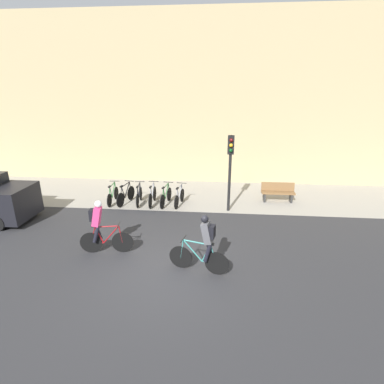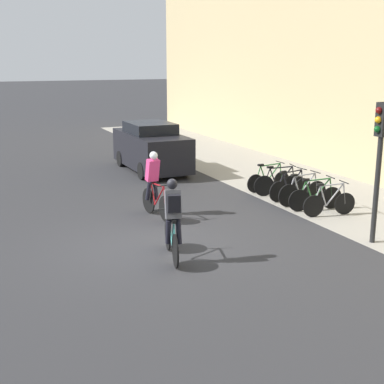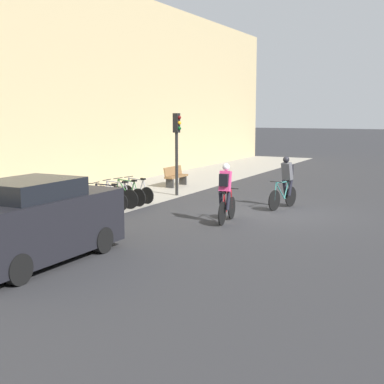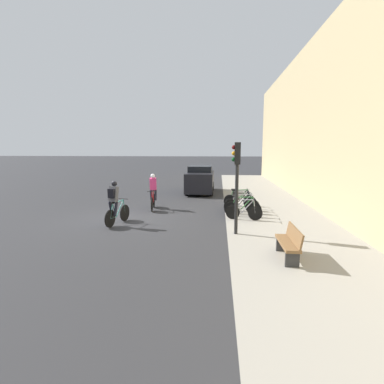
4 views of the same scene
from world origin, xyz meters
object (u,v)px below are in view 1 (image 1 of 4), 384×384
(cyclist_grey, at_px, (205,243))
(traffic_light_pole, at_px, (230,160))
(parked_bike_2, at_px, (139,196))
(parked_bike_3, at_px, (152,196))
(bench, at_px, (278,192))
(parked_bike_4, at_px, (166,196))
(parked_bike_5, at_px, (179,197))
(parked_bike_0, at_px, (113,195))
(parked_bike_1, at_px, (126,195))
(cyclist_pink, at_px, (100,226))

(cyclist_grey, height_order, traffic_light_pole, traffic_light_pole)
(cyclist_grey, height_order, parked_bike_2, cyclist_grey)
(cyclist_grey, height_order, parked_bike_3, cyclist_grey)
(parked_bike_2, xyz_separation_m, bench, (6.40, 0.88, 0.08))
(parked_bike_4, distance_m, traffic_light_pole, 3.43)
(cyclist_grey, distance_m, parked_bike_5, 5.40)
(cyclist_grey, distance_m, parked_bike_0, 6.90)
(cyclist_grey, height_order, parked_bike_4, cyclist_grey)
(cyclist_grey, relative_size, traffic_light_pole, 0.55)
(parked_bike_1, xyz_separation_m, bench, (7.02, 0.88, 0.07))
(parked_bike_3, bearing_deg, parked_bike_0, -179.96)
(cyclist_grey, xyz_separation_m, parked_bike_3, (-2.65, 5.19, -0.54))
(cyclist_grey, height_order, parked_bike_0, cyclist_grey)
(parked_bike_1, height_order, traffic_light_pole, traffic_light_pole)
(parked_bike_4, relative_size, bench, 1.09)
(parked_bike_1, xyz_separation_m, parked_bike_2, (0.62, -0.00, -0.01))
(cyclist_pink, relative_size, parked_bike_5, 1.15)
(parked_bike_5, bearing_deg, traffic_light_pole, -12.06)
(parked_bike_1, distance_m, bench, 7.08)
(cyclist_pink, xyz_separation_m, parked_bike_5, (1.94, 4.38, -0.56))
(parked_bike_4, relative_size, parked_bike_5, 1.07)
(cyclist_grey, xyz_separation_m, parked_bike_0, (-4.51, 5.19, -0.57))
(parked_bike_1, bearing_deg, parked_bike_4, -0.02)
(cyclist_pink, distance_m, parked_bike_3, 4.47)
(cyclist_pink, height_order, traffic_light_pole, traffic_light_pole)
(parked_bike_0, bearing_deg, parked_bike_4, 0.01)
(cyclist_pink, xyz_separation_m, parked_bike_0, (-1.17, 4.38, -0.57))
(parked_bike_3, distance_m, parked_bike_4, 0.62)
(cyclist_pink, bearing_deg, parked_bike_3, 80.99)
(parked_bike_0, bearing_deg, parked_bike_5, 0.02)
(parked_bike_0, bearing_deg, parked_bike_1, 0.11)
(cyclist_pink, height_order, parked_bike_3, cyclist_pink)
(cyclist_grey, xyz_separation_m, traffic_light_pole, (0.80, 4.72, 1.33))
(cyclist_grey, bearing_deg, traffic_light_pole, 80.33)
(cyclist_pink, distance_m, parked_bike_1, 4.45)
(parked_bike_1, bearing_deg, parked_bike_0, -179.89)
(cyclist_pink, bearing_deg, parked_bike_5, 66.15)
(parked_bike_0, xyz_separation_m, bench, (7.64, 0.88, 0.09))
(parked_bike_0, xyz_separation_m, traffic_light_pole, (5.32, -0.47, 1.89))
(parked_bike_2, bearing_deg, cyclist_grey, -57.80)
(cyclist_grey, distance_m, bench, 6.84)
(cyclist_grey, relative_size, bench, 1.18)
(parked_bike_2, bearing_deg, parked_bike_1, 180.00)
(parked_bike_0, bearing_deg, parked_bike_2, 0.05)
(cyclist_grey, distance_m, parked_bike_3, 5.85)
(parked_bike_2, relative_size, traffic_light_pole, 0.49)
(cyclist_grey, bearing_deg, cyclist_pink, 166.49)
(cyclist_grey, bearing_deg, bench, 62.72)
(cyclist_pink, distance_m, parked_bike_2, 4.42)
(cyclist_pink, height_order, parked_bike_5, cyclist_pink)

